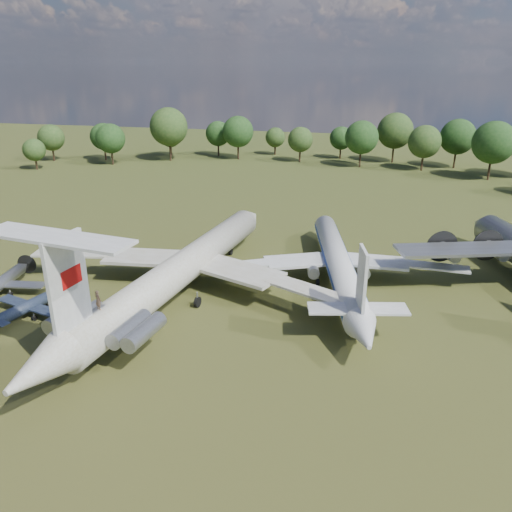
% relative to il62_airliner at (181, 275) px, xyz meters
% --- Properties ---
extents(ground, '(300.00, 300.00, 0.00)m').
position_rel_il62_airliner_xyz_m(ground, '(-0.04, 1.35, -2.66)').
color(ground, '#244216').
rests_on(ground, ground).
extents(il62_airliner, '(48.74, 59.46, 5.33)m').
position_rel_il62_airliner_xyz_m(il62_airliner, '(0.00, 0.00, 0.00)').
color(il62_airliner, silver).
rests_on(il62_airliner, ground).
extents(tu104_jet, '(40.51, 48.76, 4.30)m').
position_rel_il62_airliner_xyz_m(tu104_jet, '(17.83, 7.78, -0.51)').
color(tu104_jet, '#BEBEBE').
rests_on(tu104_jet, ground).
extents(small_prop_west, '(12.51, 14.98, 1.90)m').
position_rel_il62_airliner_xyz_m(small_prop_west, '(-14.49, -9.03, -1.71)').
color(small_prop_west, black).
rests_on(small_prop_west, ground).
extents(small_prop_northwest, '(12.83, 16.14, 2.16)m').
position_rel_il62_airliner_xyz_m(small_prop_northwest, '(-21.29, -5.00, -1.58)').
color(small_prop_northwest, '#A0A1A7').
rests_on(small_prop_northwest, ground).
extents(person_on_il62, '(0.81, 0.69, 1.88)m').
position_rel_il62_airliner_xyz_m(person_on_il62, '(-2.02, -14.77, 3.60)').
color(person_on_il62, '#8A6346').
rests_on(person_on_il62, il62_airliner).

